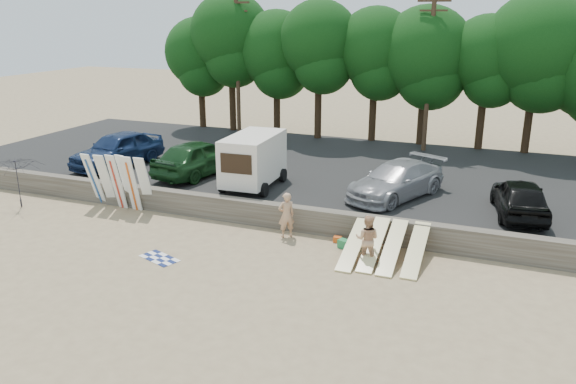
# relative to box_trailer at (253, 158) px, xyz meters

# --- Properties ---
(ground) EXTENTS (120.00, 120.00, 0.00)m
(ground) POSITION_rel_box_trailer_xyz_m (4.15, -5.69, -2.06)
(ground) COLOR tan
(ground) RESTS_ON ground
(seawall) EXTENTS (44.00, 0.50, 1.00)m
(seawall) POSITION_rel_box_trailer_xyz_m (4.15, -2.69, -1.56)
(seawall) COLOR #6B6356
(seawall) RESTS_ON ground
(parking_lot) EXTENTS (44.00, 14.50, 0.70)m
(parking_lot) POSITION_rel_box_trailer_xyz_m (4.15, 4.81, -1.71)
(parking_lot) COLOR #282828
(parking_lot) RESTS_ON ground
(treeline) EXTENTS (32.55, 6.03, 9.05)m
(treeline) POSITION_rel_box_trailer_xyz_m (5.03, 11.84, 4.29)
(treeline) COLOR #382616
(treeline) RESTS_ON parking_lot
(utility_poles) EXTENTS (25.80, 0.26, 9.00)m
(utility_poles) POSITION_rel_box_trailer_xyz_m (6.15, 10.31, 3.37)
(utility_poles) COLOR #473321
(utility_poles) RESTS_ON parking_lot
(box_trailer) EXTENTS (2.33, 3.91, 2.42)m
(box_trailer) POSITION_rel_box_trailer_xyz_m (0.00, 0.00, 0.00)
(box_trailer) COLOR white
(box_trailer) RESTS_ON parking_lot
(car_0) EXTENTS (2.94, 5.55, 1.80)m
(car_0) POSITION_rel_box_trailer_xyz_m (-8.16, 0.77, -0.46)
(car_0) COLOR #16284F
(car_0) RESTS_ON parking_lot
(car_1) EXTENTS (2.99, 5.52, 1.78)m
(car_1) POSITION_rel_box_trailer_xyz_m (-3.39, 0.88, -0.47)
(car_1) COLOR #153919
(car_1) RESTS_ON parking_lot
(car_2) EXTENTS (4.08, 5.66, 1.52)m
(car_2) POSITION_rel_box_trailer_xyz_m (6.38, 0.90, -0.60)
(car_2) COLOR #96959A
(car_2) RESTS_ON parking_lot
(car_3) EXTENTS (2.45, 4.66, 1.51)m
(car_3) POSITION_rel_box_trailer_xyz_m (11.35, 0.34, -0.60)
(car_3) COLOR black
(car_3) RESTS_ON parking_lot
(surfboard_upright_0) EXTENTS (0.58, 0.89, 2.50)m
(surfboard_upright_0) POSITION_rel_box_trailer_xyz_m (-6.38, -3.23, -0.81)
(surfboard_upright_0) COLOR white
(surfboard_upright_0) RESTS_ON ground
(surfboard_upright_1) EXTENTS (0.54, 0.86, 2.50)m
(surfboard_upright_1) POSITION_rel_box_trailer_xyz_m (-5.76, -3.18, -0.81)
(surfboard_upright_1) COLOR white
(surfboard_upright_1) RESTS_ON ground
(surfboard_upright_2) EXTENTS (0.56, 0.69, 2.55)m
(surfboard_upright_2) POSITION_rel_box_trailer_xyz_m (-5.12, -3.26, -0.78)
(surfboard_upright_2) COLOR white
(surfboard_upright_2) RESTS_ON ground
(surfboard_upright_3) EXTENTS (0.58, 0.74, 2.54)m
(surfboard_upright_3) POSITION_rel_box_trailer_xyz_m (-4.75, -3.05, -0.79)
(surfboard_upright_3) COLOR white
(surfboard_upright_3) RESTS_ON ground
(surfboard_upright_4) EXTENTS (0.51, 0.61, 2.55)m
(surfboard_upright_4) POSITION_rel_box_trailer_xyz_m (-4.32, -3.27, -0.78)
(surfboard_upright_4) COLOR white
(surfboard_upright_4) RESTS_ON ground
(surfboard_upright_5) EXTENTS (0.52, 0.76, 2.52)m
(surfboard_upright_5) POSITION_rel_box_trailer_xyz_m (-3.79, -3.04, -0.80)
(surfboard_upright_5) COLOR white
(surfboard_upright_5) RESTS_ON ground
(surfboard_low_0) EXTENTS (0.56, 2.88, 0.97)m
(surfboard_low_0) POSITION_rel_box_trailer_xyz_m (5.97, -4.38, -1.57)
(surfboard_low_0) COLOR beige
(surfboard_low_0) RESTS_ON ground
(surfboard_low_1) EXTENTS (0.56, 2.86, 1.05)m
(surfboard_low_1) POSITION_rel_box_trailer_xyz_m (6.64, -4.21, -1.53)
(surfboard_low_1) COLOR beige
(surfboard_low_1) RESTS_ON ground
(surfboard_low_2) EXTENTS (0.56, 2.85, 1.07)m
(surfboard_low_2) POSITION_rel_box_trailer_xyz_m (7.32, -4.24, -1.52)
(surfboard_low_2) COLOR beige
(surfboard_low_2) RESTS_ON ground
(surfboard_low_3) EXTENTS (0.56, 2.86, 1.05)m
(surfboard_low_3) POSITION_rel_box_trailer_xyz_m (8.12, -4.13, -1.54)
(surfboard_low_3) COLOR beige
(surfboard_low_3) RESTS_ON ground
(beachgoer_a) EXTENTS (0.78, 0.75, 1.80)m
(beachgoer_a) POSITION_rel_box_trailer_xyz_m (3.02, -3.51, -1.16)
(beachgoer_a) COLOR tan
(beachgoer_a) RESTS_ON ground
(beachgoer_b) EXTENTS (0.87, 0.69, 1.74)m
(beachgoer_b) POSITION_rel_box_trailer_xyz_m (6.51, -4.67, -1.19)
(beachgoer_b) COLOR tan
(beachgoer_b) RESTS_ON ground
(cooler) EXTENTS (0.46, 0.41, 0.32)m
(cooler) POSITION_rel_box_trailer_xyz_m (5.41, -3.74, -1.90)
(cooler) COLOR #248549
(cooler) RESTS_ON ground
(gear_bag) EXTENTS (0.31, 0.26, 0.22)m
(gear_bag) POSITION_rel_box_trailer_xyz_m (5.04, -3.29, -1.95)
(gear_bag) COLOR #DC5519
(gear_bag) RESTS_ON ground
(beach_towel) EXTENTS (1.92, 1.92, 0.00)m
(beach_towel) POSITION_rel_box_trailer_xyz_m (-0.42, -7.08, -2.05)
(beach_towel) COLOR white
(beach_towel) RESTS_ON ground
(beach_umbrella) EXTENTS (2.59, 2.63, 2.27)m
(beach_umbrella) POSITION_rel_box_trailer_xyz_m (-9.41, -4.68, -0.92)
(beach_umbrella) COLOR black
(beach_umbrella) RESTS_ON ground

